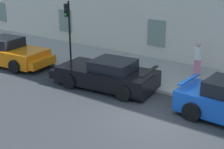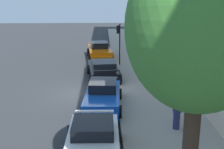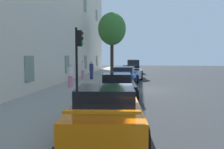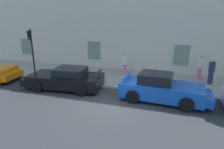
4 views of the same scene
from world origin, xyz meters
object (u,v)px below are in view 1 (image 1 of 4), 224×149
sportscar_yellow_flank (104,74)px  traffic_light (68,22)px  sportscar_red_lead (12,53)px  pedestrian_bystander (198,59)px

sportscar_yellow_flank → traffic_light: 3.98m
sportscar_red_lead → sportscar_yellow_flank: size_ratio=0.96×
sportscar_red_lead → sportscar_yellow_flank: bearing=2.9°
sportscar_red_lead → pedestrian_bystander: 9.91m
sportscar_yellow_flank → traffic_light: (-3.27, 1.29, 1.87)m
traffic_light → sportscar_yellow_flank: bearing=-21.5°
sportscar_yellow_flank → pedestrian_bystander: pedestrian_bystander is taller
sportscar_yellow_flank → traffic_light: traffic_light is taller
sportscar_yellow_flank → pedestrian_bystander: size_ratio=3.01×
sportscar_red_lead → traffic_light: bearing=29.4°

